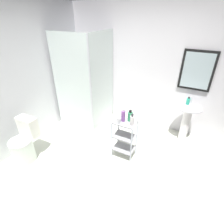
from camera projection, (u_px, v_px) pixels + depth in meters
The scene contains 13 objects.
ground_plane at pixel (108, 177), 2.80m from camera, with size 4.20×4.20×0.02m, color silver.
wall_back at pixel (151, 70), 3.58m from camera, with size 4.20×0.14×2.50m.
wall_left at pixel (10, 84), 2.91m from camera, with size 0.10×4.20×2.50m, color white.
shower_stall at pixel (88, 104), 3.97m from camera, with size 0.92×0.92×2.00m.
pedestal_sink at pixel (187, 116), 3.31m from camera, with size 0.46×0.37×0.81m.
sink_faucet at pixel (191, 100), 3.26m from camera, with size 0.03×0.03×0.10m, color silver.
toilet at pixel (24, 144), 3.00m from camera, with size 0.37×0.49×0.76m.
storage_cart at pixel (124, 137), 2.98m from camera, with size 0.38×0.28×0.74m.
hand_soap_bottle at pixel (188, 101), 3.18m from camera, with size 0.06×0.06×0.14m.
conditioner_bottle_purple at pixel (123, 116), 2.81m from camera, with size 0.07×0.07×0.23m.
body_wash_bottle_green at pixel (130, 116), 2.82m from camera, with size 0.08×0.08×0.19m.
lotion_bottle_white at pixel (132, 120), 2.72m from camera, with size 0.06×0.06×0.20m.
rinse_cup at pixel (119, 121), 2.78m from camera, with size 0.07×0.07×0.10m, color silver.
Camera 1 is at (0.94, -1.65, 2.30)m, focal length 27.88 mm.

